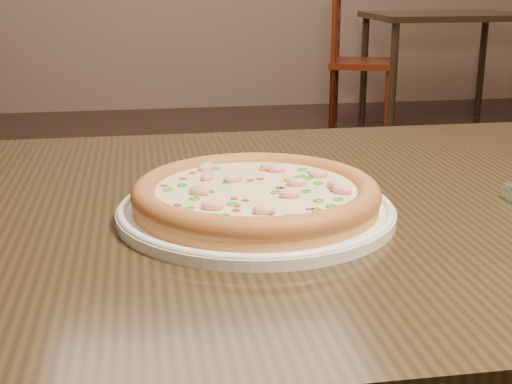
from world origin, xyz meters
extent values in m
cube|color=black|center=(-0.12, -0.20, 0.73)|extent=(1.20, 0.80, 0.04)
cylinder|color=white|center=(-0.24, -0.25, 0.76)|extent=(0.31, 0.31, 0.01)
torus|color=white|center=(-0.24, -0.25, 0.76)|extent=(0.31, 0.31, 0.01)
cylinder|color=#CA8543|center=(-0.24, -0.25, 0.77)|extent=(0.28, 0.28, 0.02)
torus|color=#B4713C|center=(-0.24, -0.25, 0.78)|extent=(0.28, 0.28, 0.03)
cylinder|color=beige|center=(-0.24, -0.25, 0.78)|extent=(0.23, 0.23, 0.00)
ellipsoid|color=#F2B29E|center=(-0.25, -0.34, 0.79)|extent=(0.03, 0.02, 0.01)
ellipsoid|color=#F2B29E|center=(-0.21, -0.18, 0.79)|extent=(0.03, 0.02, 0.01)
ellipsoid|color=#F2B29E|center=(-0.15, -0.28, 0.79)|extent=(0.03, 0.03, 0.01)
ellipsoid|color=#F2B29E|center=(-0.29, -0.16, 0.79)|extent=(0.03, 0.02, 0.01)
ellipsoid|color=#F2B29E|center=(-0.26, -0.22, 0.79)|extent=(0.03, 0.02, 0.01)
ellipsoid|color=#F2B29E|center=(-0.30, -0.26, 0.79)|extent=(0.03, 0.02, 0.01)
ellipsoid|color=#F2B29E|center=(-0.21, -0.29, 0.79)|extent=(0.02, 0.01, 0.01)
ellipsoid|color=#F2B29E|center=(-0.19, -0.25, 0.79)|extent=(0.02, 0.01, 0.01)
ellipsoid|color=#F2B29E|center=(-0.16, -0.22, 0.79)|extent=(0.02, 0.02, 0.01)
ellipsoid|color=#F2B29E|center=(-0.20, -0.19, 0.79)|extent=(0.03, 0.02, 0.01)
ellipsoid|color=#F2B29E|center=(-0.29, -0.20, 0.79)|extent=(0.02, 0.03, 0.01)
ellipsoid|color=#F2B29E|center=(-0.15, -0.27, 0.79)|extent=(0.02, 0.03, 0.01)
ellipsoid|color=#F2B29E|center=(-0.30, -0.32, 0.79)|extent=(0.03, 0.02, 0.01)
cube|color=maroon|center=(-0.21, -0.26, 0.78)|extent=(0.01, 0.01, 0.00)
cube|color=maroon|center=(-0.17, -0.20, 0.78)|extent=(0.01, 0.01, 0.00)
cube|color=maroon|center=(-0.21, -0.26, 0.78)|extent=(0.01, 0.01, 0.00)
cube|color=maroon|center=(-0.27, -0.33, 0.78)|extent=(0.01, 0.01, 0.00)
cube|color=maroon|center=(-0.26, -0.29, 0.78)|extent=(0.01, 0.01, 0.00)
cube|color=maroon|center=(-0.24, -0.22, 0.78)|extent=(0.01, 0.01, 0.00)
cube|color=maroon|center=(-0.19, -0.33, 0.78)|extent=(0.01, 0.01, 0.00)
cube|color=maroon|center=(-0.23, -0.22, 0.78)|extent=(0.01, 0.01, 0.00)
cube|color=maroon|center=(-0.27, -0.29, 0.78)|extent=(0.01, 0.01, 0.00)
cube|color=maroon|center=(-0.19, -0.23, 0.78)|extent=(0.01, 0.01, 0.00)
cube|color=maroon|center=(-0.33, -0.30, 0.78)|extent=(0.01, 0.01, 0.00)
cube|color=maroon|center=(-0.29, -0.26, 0.78)|extent=(0.01, 0.01, 0.00)
cube|color=maroon|center=(-0.31, -0.25, 0.78)|extent=(0.01, 0.01, 0.00)
cube|color=maroon|center=(-0.31, -0.18, 0.78)|extent=(0.01, 0.01, 0.00)
cube|color=maroon|center=(-0.15, -0.27, 0.78)|extent=(0.01, 0.01, 0.00)
cube|color=maroon|center=(-0.20, -0.33, 0.78)|extent=(0.01, 0.01, 0.00)
cube|color=maroon|center=(-0.32, -0.20, 0.78)|extent=(0.01, 0.01, 0.00)
cube|color=maroon|center=(-0.24, -0.34, 0.78)|extent=(0.01, 0.01, 0.00)
cube|color=maroon|center=(-0.27, -0.31, 0.78)|extent=(0.01, 0.01, 0.00)
cube|color=maroon|center=(-0.34, -0.23, 0.78)|extent=(0.01, 0.01, 0.00)
cube|color=maroon|center=(-0.16, -0.27, 0.78)|extent=(0.01, 0.01, 0.00)
torus|color=green|center=(-0.27, -0.30, 0.79)|extent=(0.02, 0.02, 0.00)
torus|color=green|center=(-0.22, -0.35, 0.79)|extent=(0.01, 0.01, 0.00)
torus|color=green|center=(-0.20, -0.23, 0.79)|extent=(0.01, 0.01, 0.00)
torus|color=green|center=(-0.29, -0.34, 0.79)|extent=(0.01, 0.01, 0.00)
torus|color=green|center=(-0.32, -0.31, 0.79)|extent=(0.02, 0.02, 0.00)
torus|color=green|center=(-0.18, -0.22, 0.79)|extent=(0.01, 0.01, 0.00)
torus|color=green|center=(-0.17, -0.22, 0.79)|extent=(0.02, 0.02, 0.00)
torus|color=green|center=(-0.31, -0.28, 0.79)|extent=(0.01, 0.01, 0.00)
torus|color=green|center=(-0.17, -0.25, 0.79)|extent=(0.02, 0.02, 0.00)
torus|color=green|center=(-0.30, -0.34, 0.79)|extent=(0.02, 0.02, 0.00)
torus|color=green|center=(-0.18, -0.31, 0.79)|extent=(0.02, 0.02, 0.00)
torus|color=green|center=(-0.27, -0.22, 0.79)|extent=(0.01, 0.01, 0.00)
torus|color=green|center=(-0.17, -0.33, 0.79)|extent=(0.02, 0.02, 0.00)
torus|color=green|center=(-0.16, -0.31, 0.79)|extent=(0.02, 0.02, 0.00)
torus|color=green|center=(-0.17, -0.19, 0.79)|extent=(0.02, 0.02, 0.00)
torus|color=green|center=(-0.19, -0.34, 0.79)|extent=(0.02, 0.02, 0.00)
torus|color=green|center=(-0.32, -0.23, 0.79)|extent=(0.01, 0.01, 0.00)
torus|color=green|center=(-0.28, -0.16, 0.79)|extent=(0.01, 0.01, 0.00)
torus|color=green|center=(-0.22, -0.35, 0.79)|extent=(0.02, 0.02, 0.00)
torus|color=green|center=(-0.22, -0.27, 0.79)|extent=(0.02, 0.02, 0.00)
torus|color=green|center=(-0.18, -0.22, 0.79)|extent=(0.02, 0.02, 0.00)
torus|color=green|center=(-0.19, -0.27, 0.79)|extent=(0.02, 0.02, 0.00)
torus|color=green|center=(-0.34, -0.24, 0.79)|extent=(0.02, 0.02, 0.00)
cube|color=black|center=(1.69, 3.64, 0.73)|extent=(1.00, 0.70, 0.04)
cylinder|color=black|center=(1.24, 3.34, 0.35)|extent=(0.05, 0.05, 0.71)
cylinder|color=black|center=(1.24, 3.94, 0.35)|extent=(0.05, 0.05, 0.71)
cylinder|color=black|center=(2.14, 3.94, 0.35)|extent=(0.05, 0.05, 0.71)
cube|color=#5B1A02|center=(1.11, 3.59, 0.43)|extent=(0.53, 0.53, 0.04)
cylinder|color=#5B1A02|center=(1.22, 3.36, 0.21)|extent=(0.04, 0.04, 0.41)
cylinder|color=#5B1A02|center=(1.34, 3.71, 0.21)|extent=(0.04, 0.04, 0.41)
cylinder|color=#5B1A02|center=(0.88, 3.48, 0.21)|extent=(0.04, 0.04, 0.41)
cylinder|color=#5B1A02|center=(1.00, 3.82, 0.21)|extent=(0.04, 0.04, 0.41)
cylinder|color=#5B1A02|center=(0.88, 3.48, 0.47)|extent=(0.04, 0.04, 0.95)
cylinder|color=#5B1A02|center=(1.00, 3.82, 0.47)|extent=(0.04, 0.04, 0.95)
cube|color=#5B1A02|center=(0.94, 3.65, 0.60)|extent=(0.15, 0.35, 0.05)
cube|color=#5B1A02|center=(0.94, 3.65, 0.73)|extent=(0.15, 0.35, 0.05)
camera|label=1|loc=(-0.36, -1.00, 1.02)|focal=50.00mm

